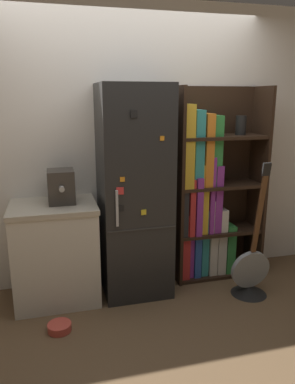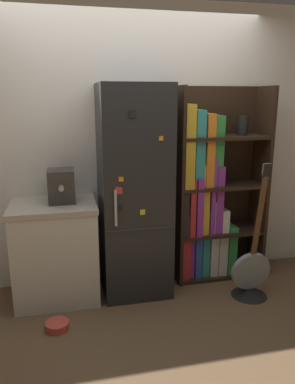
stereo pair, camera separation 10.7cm
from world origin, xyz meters
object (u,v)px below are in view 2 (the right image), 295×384
(bookshelf, at_px, (207,198))
(espresso_machine, at_px, (61,186))
(pet_bowl, at_px, (57,325))
(refrigerator, at_px, (134,192))
(guitar, at_px, (250,278))

(bookshelf, relative_size, espresso_machine, 6.15)
(pet_bowl, bearing_deg, refrigerator, 35.29)
(espresso_machine, xyz_separation_m, pet_bowl, (-0.09, -0.54, -0.99))
(bookshelf, height_order, guitar, bookshelf)
(pet_bowl, bearing_deg, guitar, 4.42)
(bookshelf, relative_size, pet_bowl, 10.01)
(espresso_machine, bearing_deg, guitar, -14.30)
(bookshelf, distance_m, pet_bowl, 1.77)
(pet_bowl, bearing_deg, espresso_machine, 80.87)
(guitar, bearing_deg, espresso_machine, 165.70)
(guitar, bearing_deg, pet_bowl, -175.58)
(refrigerator, height_order, espresso_machine, refrigerator)
(guitar, bearing_deg, refrigerator, 159.23)
(bookshelf, distance_m, guitar, 0.84)
(guitar, xyz_separation_m, pet_bowl, (-1.71, -0.13, -0.14))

